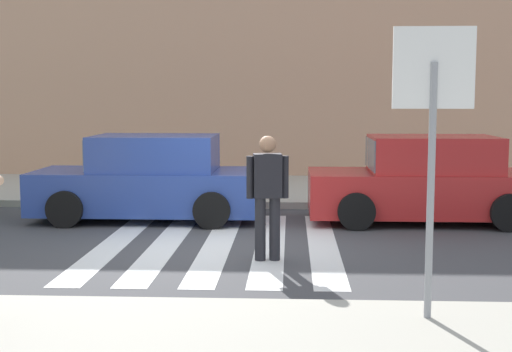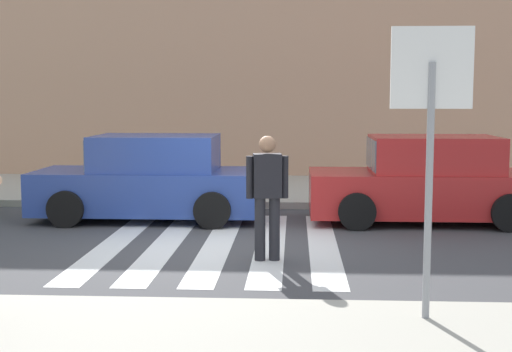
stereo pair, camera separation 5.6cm
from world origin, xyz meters
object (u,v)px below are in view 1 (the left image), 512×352
stop_sign (433,107)px  parked_car_red (426,182)px  parked_car_blue (150,180)px  pedestrian_crossing (268,191)px

stop_sign → parked_car_red: size_ratio=0.67×
stop_sign → parked_car_blue: 7.33m
pedestrian_crossing → parked_car_blue: pedestrian_crossing is taller
pedestrian_crossing → parked_car_blue: 3.89m
parked_car_red → pedestrian_crossing: bearing=-131.0°
stop_sign → parked_car_red: stop_sign is taller
pedestrian_crossing → parked_car_blue: bearing=125.6°
pedestrian_crossing → stop_sign: bearing=-60.4°
pedestrian_crossing → parked_car_blue: (-2.26, 3.15, -0.25)m
parked_car_blue → parked_car_red: bearing=-0.0°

